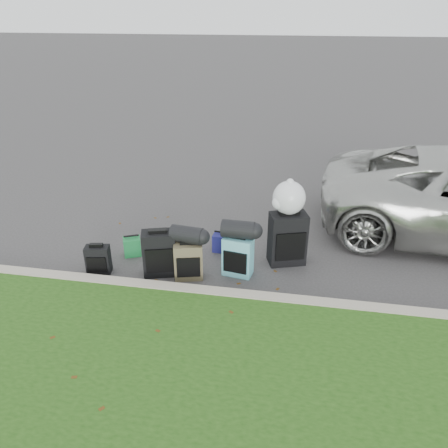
% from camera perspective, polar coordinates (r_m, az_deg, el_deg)
% --- Properties ---
extents(ground, '(120.00, 120.00, 0.00)m').
position_cam_1_polar(ground, '(6.85, 0.54, -4.92)').
color(ground, '#383535').
rests_on(ground, ground).
extents(curb, '(120.00, 0.18, 0.15)m').
position_cam_1_polar(curb, '(5.99, -1.05, -9.23)').
color(curb, '#9E937F').
rests_on(curb, ground).
extents(suitcase_small_black, '(0.38, 0.25, 0.43)m').
position_cam_1_polar(suitcase_small_black, '(6.75, -16.11, -4.48)').
color(suitcase_small_black, black).
rests_on(suitcase_small_black, ground).
extents(suitcase_large_black_left, '(0.54, 0.41, 0.69)m').
position_cam_1_polar(suitcase_large_black_left, '(6.46, -8.44, -3.80)').
color(suitcase_large_black_left, black).
rests_on(suitcase_large_black_left, ground).
extents(suitcase_olive, '(0.46, 0.35, 0.56)m').
position_cam_1_polar(suitcase_olive, '(6.36, -4.67, -4.79)').
color(suitcase_olive, '#48412C').
rests_on(suitcase_olive, ground).
extents(suitcase_teal, '(0.46, 0.32, 0.61)m').
position_cam_1_polar(suitcase_teal, '(6.41, 1.83, -4.21)').
color(suitcase_teal, teal).
rests_on(suitcase_teal, ground).
extents(suitcase_large_black_right, '(0.62, 0.48, 0.82)m').
position_cam_1_polar(suitcase_large_black_right, '(6.71, 8.28, -1.91)').
color(suitcase_large_black_right, black).
rests_on(suitcase_large_black_right, ground).
extents(tote_green, '(0.32, 0.30, 0.30)m').
position_cam_1_polar(tote_green, '(7.12, -11.89, -2.87)').
color(tote_green, '#1B7B39').
rests_on(tote_green, ground).
extents(tote_navy, '(0.30, 0.24, 0.30)m').
position_cam_1_polar(tote_navy, '(7.08, -0.26, -2.43)').
color(tote_navy, navy).
rests_on(tote_navy, ground).
extents(duffel_left, '(0.48, 0.30, 0.25)m').
position_cam_1_polar(duffel_left, '(6.20, -4.88, -1.38)').
color(duffel_left, black).
rests_on(duffel_left, suitcase_olive).
extents(duffel_right, '(0.48, 0.28, 0.26)m').
position_cam_1_polar(duffel_right, '(6.21, 1.85, -0.70)').
color(duffel_right, black).
rests_on(duffel_right, suitcase_teal).
extents(trash_bag, '(0.49, 0.49, 0.49)m').
position_cam_1_polar(trash_bag, '(6.48, 8.50, 3.40)').
color(trash_bag, white).
rests_on(trash_bag, suitcase_large_black_right).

